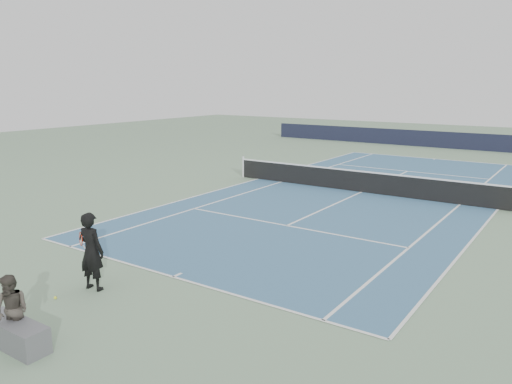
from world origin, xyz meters
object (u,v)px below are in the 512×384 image
Objects in this scene: tennis_player at (91,251)px; spectator_bench at (13,322)px; tennis_net at (362,181)px; tennis_ball at (55,298)px.

tennis_player is 1.14× the size of spectator_bench.
tennis_net reaches higher than tennis_ball.
tennis_player is at bearing 74.19° from tennis_ball.
tennis_net is 190.26× the size of tennis_ball.
spectator_bench is (-0.07, -15.92, -0.02)m from tennis_net.
tennis_net is 6.99× the size of tennis_player.
tennis_player is 27.23× the size of tennis_ball.
spectator_bench is at bearing -90.26° from tennis_net.
spectator_bench is at bearing -53.54° from tennis_ball.
tennis_player reaches higher than tennis_ball.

